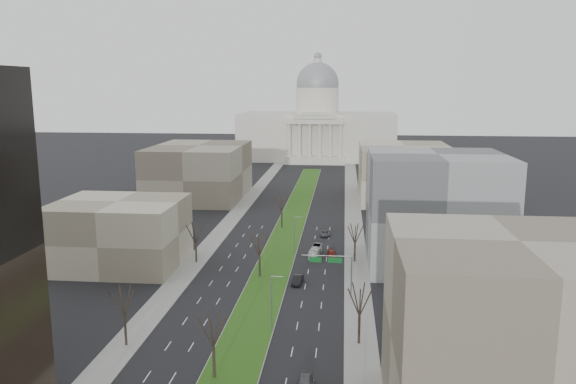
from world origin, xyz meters
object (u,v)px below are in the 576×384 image
Objects in this scene: car_black at (298,280)px; box_van at (315,251)px; car_grey_far at (325,233)px; car_grey_near at (305,382)px; car_red at (332,254)px.

box_van is at bearing 87.31° from car_black.
car_black is 1.02× the size of car_grey_far.
car_grey_near is 56.58m from box_van.
box_van is at bearing -98.66° from car_grey_far.
car_black is 36.38m from car_grey_far.
box_van reaches higher than car_grey_near.
car_grey_near is at bearing -93.73° from car_grey_far.
car_black is at bearing -100.15° from car_grey_far.
car_grey_near is 0.98× the size of car_black.
car_red is 3.70m from box_van.
car_black is (-4.13, 38.25, -0.01)m from car_grey_near.
car_grey_near is at bearing -96.46° from car_red.
car_grey_near is at bearing -80.96° from box_van.
box_van reaches higher than car_black.
car_black is 1.04× the size of car_red.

